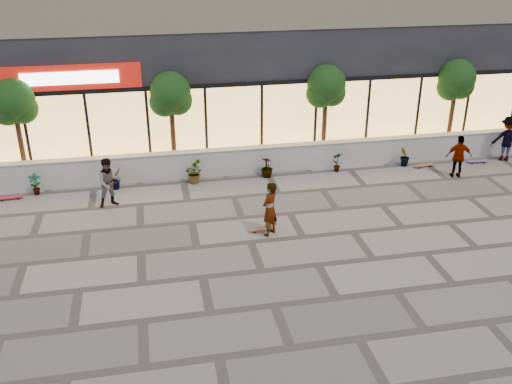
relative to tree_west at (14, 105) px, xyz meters
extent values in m
plane|color=#A1958C|center=(9.00, -7.70, -2.99)|extent=(80.00, 80.00, 0.00)
cube|color=silver|center=(9.00, -0.70, -2.49)|extent=(22.00, 0.35, 1.00)
cube|color=#B2AFA8|center=(9.00, -0.70, -1.97)|extent=(22.00, 0.42, 0.04)
cube|color=black|center=(9.00, 4.80, 1.26)|extent=(24.00, 9.00, 8.50)
cube|color=#FFC466|center=(9.00, 0.28, -1.29)|extent=(23.04, 0.05, 3.00)
cube|color=black|center=(9.00, 0.25, 0.26)|extent=(23.04, 0.08, 0.15)
cube|color=#A5140B|center=(2.00, 0.23, 0.81)|extent=(5.00, 0.10, 0.90)
cube|color=white|center=(2.00, 0.16, 0.81)|extent=(3.40, 0.06, 0.45)
cube|color=brown|center=(9.00, 0.28, 3.01)|extent=(21.60, 0.05, 1.60)
imported|color=#133611|center=(0.50, -1.25, -2.58)|extent=(0.43, 0.29, 0.81)
imported|color=#133611|center=(3.30, -1.25, -2.58)|extent=(0.57, 0.57, 0.81)
imported|color=#133611|center=(6.10, -1.25, -2.58)|extent=(0.68, 0.77, 0.81)
imported|color=#133611|center=(8.90, -1.25, -2.58)|extent=(0.64, 0.64, 0.81)
imported|color=#133611|center=(11.70, -1.25, -2.58)|extent=(0.46, 0.35, 0.81)
imported|color=#133611|center=(14.50, -1.25, -2.58)|extent=(0.55, 0.57, 0.81)
cylinder|color=#432517|center=(0.00, 0.00, -1.37)|extent=(0.18, 0.18, 3.24)
sphere|color=#133611|center=(0.00, 0.00, 0.18)|extent=(1.50, 1.50, 1.50)
sphere|color=#133611|center=(-0.25, -0.05, -0.18)|extent=(1.10, 1.10, 1.10)
sphere|color=#133611|center=(0.25, 0.05, -0.18)|extent=(1.10, 1.10, 1.10)
cylinder|color=#432517|center=(5.50, 0.00, -1.37)|extent=(0.18, 0.18, 3.24)
sphere|color=#133611|center=(5.50, 0.00, 0.18)|extent=(1.50, 1.50, 1.50)
sphere|color=#133611|center=(5.25, -0.05, -0.18)|extent=(1.10, 1.10, 1.10)
sphere|color=#133611|center=(5.75, 0.05, -0.18)|extent=(1.10, 1.10, 1.10)
cylinder|color=#432517|center=(11.50, 0.00, -1.37)|extent=(0.18, 0.18, 3.24)
sphere|color=#133611|center=(11.50, 0.00, 0.18)|extent=(1.50, 1.50, 1.50)
sphere|color=#133611|center=(11.25, -0.05, -0.18)|extent=(1.10, 1.10, 1.10)
sphere|color=#133611|center=(11.75, 0.05, -0.18)|extent=(1.10, 1.10, 1.10)
cylinder|color=#432517|center=(17.00, 0.00, -1.37)|extent=(0.18, 0.18, 3.24)
sphere|color=#133611|center=(17.00, 0.00, 0.18)|extent=(1.50, 1.50, 1.50)
sphere|color=#133611|center=(16.75, -0.05, -0.18)|extent=(1.10, 1.10, 1.10)
sphere|color=#133611|center=(17.25, 0.05, -0.18)|extent=(1.10, 1.10, 1.10)
imported|color=white|center=(8.03, -5.70, -2.12)|extent=(0.75, 0.74, 1.74)
imported|color=#9D8265|center=(3.17, -2.68, -2.13)|extent=(0.99, 0.87, 1.72)
imported|color=silver|center=(16.00, -2.64, -2.16)|extent=(1.03, 0.61, 1.65)
imported|color=#93361A|center=(18.80, -1.40, -2.06)|extent=(1.34, 1.01, 1.85)
cube|color=brown|center=(7.85, -5.46, -2.89)|extent=(0.87, 0.25, 0.02)
cylinder|color=black|center=(8.11, -5.37, -2.95)|extent=(0.06, 0.03, 0.06)
cylinder|color=black|center=(8.12, -5.53, -2.95)|extent=(0.06, 0.03, 0.06)
cylinder|color=black|center=(7.58, -5.39, -2.95)|extent=(0.06, 0.03, 0.06)
cylinder|color=black|center=(7.59, -5.54, -2.95)|extent=(0.06, 0.03, 0.06)
cube|color=red|center=(-0.35, -1.50, -2.89)|extent=(0.87, 0.29, 0.02)
cylinder|color=black|center=(-0.10, -1.40, -2.95)|extent=(0.06, 0.04, 0.06)
cylinder|color=black|center=(-0.08, -1.56, -2.95)|extent=(0.06, 0.04, 0.06)
cylinder|color=black|center=(-0.62, -1.44, -2.95)|extent=(0.06, 0.04, 0.06)
cylinder|color=black|center=(-0.61, -1.60, -2.95)|extent=(0.06, 0.04, 0.06)
cube|color=#9C5F33|center=(15.24, -1.50, -2.89)|extent=(0.87, 0.33, 0.02)
cylinder|color=black|center=(15.49, -1.39, -2.96)|extent=(0.06, 0.04, 0.06)
cylinder|color=black|center=(15.51, -1.54, -2.96)|extent=(0.06, 0.04, 0.06)
cylinder|color=black|center=(14.97, -1.46, -2.96)|extent=(0.06, 0.04, 0.06)
cylinder|color=black|center=(15.00, -1.61, -2.96)|extent=(0.06, 0.04, 0.06)
cube|color=#70559C|center=(17.57, -1.50, -2.90)|extent=(0.84, 0.27, 0.02)
cylinder|color=black|center=(17.83, -1.44, -2.96)|extent=(0.06, 0.04, 0.06)
cylinder|color=black|center=(17.82, -1.59, -2.96)|extent=(0.06, 0.04, 0.06)
cylinder|color=black|center=(17.32, -1.41, -2.96)|extent=(0.06, 0.04, 0.06)
cylinder|color=black|center=(17.31, -1.56, -2.96)|extent=(0.06, 0.04, 0.06)
camera|label=1|loc=(4.63, -20.84, 5.60)|focal=40.00mm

